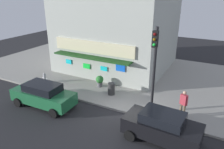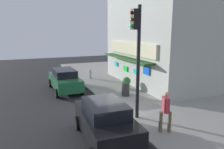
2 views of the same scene
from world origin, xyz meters
name	(u,v)px [view 2 (image 2 of 2)]	position (x,y,z in m)	size (l,w,h in m)	color
ground_plane	(112,111)	(0.00, 0.00, 0.00)	(54.36, 54.36, 0.00)	#232326
sidewalk	(200,96)	(0.00, 6.70, 0.08)	(36.24, 13.40, 0.15)	gray
corner_building	(178,36)	(-4.55, 8.20, 4.13)	(10.06, 10.24, 7.95)	#ADB2A8
traffic_light	(137,48)	(1.62, 0.63, 3.72)	(0.32, 0.58, 5.61)	black
fire_hydrant	(90,74)	(-8.11, 1.17, 0.58)	(0.49, 0.25, 0.88)	#B2B2B7
trash_can	(126,89)	(-1.93, 1.83, 0.62)	(0.54, 0.54, 0.93)	#2D2D2D
pedestrian	(166,110)	(3.52, 1.06, 1.17)	(0.54, 0.57, 1.84)	brown
potted_plant_by_doorway	(127,82)	(-3.48, 2.68, 0.68)	(0.63, 0.63, 0.94)	#59595B
parked_car_green	(65,80)	(-5.42, -1.70, 0.87)	(4.61, 2.11, 1.69)	#1E6038
parked_car_black	(105,121)	(2.93, -1.53, 0.88)	(4.19, 2.23, 1.70)	black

